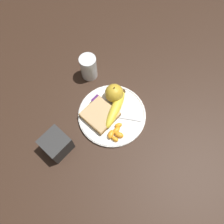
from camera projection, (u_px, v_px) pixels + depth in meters
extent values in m
plane|color=#332116|center=(112.00, 115.00, 0.85)|extent=(3.00, 3.00, 0.00)
cylinder|color=white|center=(112.00, 115.00, 0.84)|extent=(0.26, 0.26, 0.01)
torus|color=white|center=(112.00, 114.00, 0.84)|extent=(0.26, 0.26, 0.01)
cylinder|color=silver|center=(89.00, 67.00, 0.88)|extent=(0.07, 0.07, 0.10)
cylinder|color=#F4A81E|center=(89.00, 68.00, 0.89)|extent=(0.06, 0.06, 0.08)
sphere|color=gold|center=(114.00, 93.00, 0.83)|extent=(0.07, 0.07, 0.07)
cylinder|color=brown|center=(114.00, 88.00, 0.80)|extent=(0.00, 0.00, 0.01)
ellipsoid|color=yellow|center=(115.00, 108.00, 0.83)|extent=(0.09, 0.17, 0.04)
sphere|color=#473319|center=(123.00, 92.00, 0.86)|extent=(0.02, 0.02, 0.02)
cube|color=olive|center=(100.00, 115.00, 0.82)|extent=(0.12, 0.11, 0.02)
cube|color=tan|center=(100.00, 115.00, 0.82)|extent=(0.11, 0.11, 0.02)
cube|color=silver|center=(125.00, 118.00, 0.83)|extent=(0.11, 0.07, 0.00)
cube|color=silver|center=(103.00, 114.00, 0.83)|extent=(0.06, 0.05, 0.00)
cube|color=white|center=(98.00, 102.00, 0.85)|extent=(0.04, 0.03, 0.02)
cube|color=#4C1E60|center=(98.00, 101.00, 0.84)|extent=(0.04, 0.04, 0.00)
ellipsoid|color=orange|center=(118.00, 125.00, 0.81)|extent=(0.03, 0.03, 0.02)
ellipsoid|color=orange|center=(109.00, 121.00, 0.82)|extent=(0.03, 0.03, 0.02)
ellipsoid|color=orange|center=(119.00, 135.00, 0.79)|extent=(0.04, 0.03, 0.02)
ellipsoid|color=orange|center=(111.00, 134.00, 0.79)|extent=(0.03, 0.04, 0.02)
ellipsoid|color=orange|center=(116.00, 130.00, 0.80)|extent=(0.02, 0.03, 0.02)
ellipsoid|color=orange|center=(115.00, 139.00, 0.79)|extent=(0.03, 0.02, 0.02)
cube|color=#2D2D2D|center=(56.00, 144.00, 0.76)|extent=(0.09, 0.09, 0.08)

